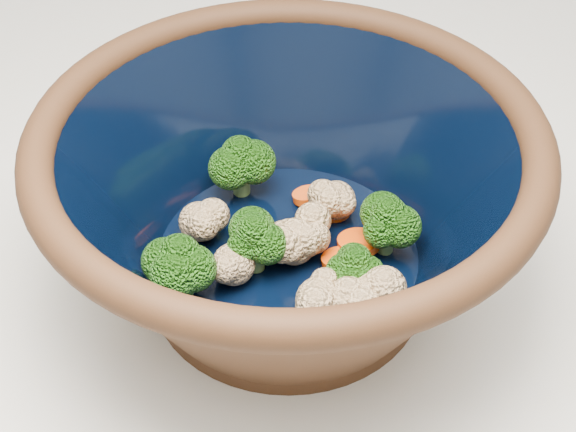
{
  "coord_description": "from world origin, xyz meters",
  "views": [
    {
      "loc": [
        0.03,
        -0.32,
        1.35
      ],
      "look_at": [
        -0.07,
        0.08,
        0.97
      ],
      "focal_mm": 50.0,
      "sensor_mm": 36.0,
      "label": 1
    }
  ],
  "objects": [
    {
      "name": "mixing_bowl",
      "position": [
        -0.07,
        0.08,
        0.98
      ],
      "size": [
        0.42,
        0.42,
        0.15
      ],
      "rotation": [
        0.0,
        0.0,
        -0.34
      ],
      "color": "black",
      "rests_on": "counter"
    },
    {
      "name": "vegetable_pile",
      "position": [
        -0.07,
        0.07,
        0.96
      ],
      "size": [
        0.17,
        0.16,
        0.06
      ],
      "color": "#608442",
      "rests_on": "mixing_bowl"
    }
  ]
}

